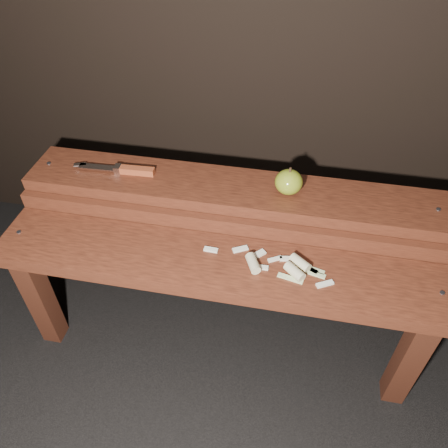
% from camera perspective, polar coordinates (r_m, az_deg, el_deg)
% --- Properties ---
extents(ground, '(60.00, 60.00, 0.00)m').
position_cam_1_polar(ground, '(1.50, -0.45, -14.25)').
color(ground, black).
extents(bench_front_tier, '(1.20, 0.20, 0.42)m').
position_cam_1_polar(bench_front_tier, '(1.18, -1.12, -7.37)').
color(bench_front_tier, '#3A190E').
rests_on(bench_front_tier, ground).
extents(bench_rear_tier, '(1.20, 0.21, 0.50)m').
position_cam_1_polar(bench_rear_tier, '(1.29, 0.89, 1.96)').
color(bench_rear_tier, '#3A190E').
rests_on(bench_rear_tier, ground).
extents(apple, '(0.08, 0.08, 0.08)m').
position_cam_1_polar(apple, '(1.21, 8.46, 5.45)').
color(apple, olive).
rests_on(apple, bench_rear_tier).
extents(knife, '(0.25, 0.03, 0.02)m').
position_cam_1_polar(knife, '(1.32, -12.57, 6.93)').
color(knife, '#984021').
rests_on(knife, bench_rear_tier).
extents(apple_scraps, '(0.34, 0.11, 0.03)m').
position_cam_1_polar(apple_scraps, '(1.12, 7.52, -5.38)').
color(apple_scraps, beige).
rests_on(apple_scraps, bench_front_tier).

